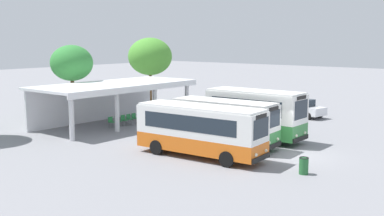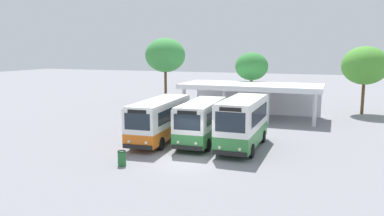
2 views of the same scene
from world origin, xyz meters
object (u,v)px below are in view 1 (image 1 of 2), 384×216
city_bus_second_in_row (224,121)px  waiting_chair_end_by_column (111,121)px  litter_bin_apron (304,166)px  city_bus_nearest_orange (200,129)px  city_bus_middle_cream (255,113)px  parked_car_flank (302,108)px  waiting_chair_second_from_end (118,120)px  waiting_chair_fifth_seat (135,117)px  waiting_chair_middle_seat (124,119)px  waiting_chair_fourth_seat (129,118)px

city_bus_second_in_row → waiting_chair_end_by_column: city_bus_second_in_row is taller
litter_bin_apron → city_bus_nearest_orange: bearing=95.0°
city_bus_middle_cream → parked_car_flank: city_bus_middle_cream is taller
waiting_chair_end_by_column → litter_bin_apron: 17.77m
city_bus_nearest_orange → city_bus_second_in_row: (3.12, 0.46, -0.02)m
city_bus_middle_cream → parked_car_flank: size_ratio=1.65×
waiting_chair_second_from_end → litter_bin_apron: bearing=-99.8°
waiting_chair_fifth_seat → city_bus_second_in_row: bearing=-102.3°
waiting_chair_second_from_end → parked_car_flank: bearing=-34.5°
city_bus_middle_cream → waiting_chair_middle_seat: 11.35m
city_bus_middle_cream → waiting_chair_second_from_end: bearing=103.4°
waiting_chair_end_by_column → waiting_chair_fifth_seat: 2.48m
city_bus_middle_cream → waiting_chair_end_by_column: 11.73m
city_bus_second_in_row → litter_bin_apron: 7.41m
city_bus_nearest_orange → waiting_chair_end_by_column: bearing=75.2°
waiting_chair_fourth_seat → litter_bin_apron: 18.02m
waiting_chair_middle_seat → litter_bin_apron: (-3.64, -17.51, -0.07)m
waiting_chair_middle_seat → waiting_chair_fifth_seat: same height
city_bus_nearest_orange → waiting_chair_fourth_seat: city_bus_nearest_orange is taller
waiting_chair_fifth_seat → waiting_chair_middle_seat: bearing=-179.1°
city_bus_second_in_row → waiting_chair_fifth_seat: 11.00m
parked_car_flank → litter_bin_apron: (-16.66, -8.16, -0.37)m
parked_car_flank → city_bus_nearest_orange: bearing=-174.1°
city_bus_second_in_row → waiting_chair_fifth_seat: (2.32, 10.69, -1.17)m
waiting_chair_fourth_seat → waiting_chair_second_from_end: bearing=178.3°
parked_car_flank → waiting_chair_end_by_column: 17.10m
parked_car_flank → city_bus_second_in_row: bearing=-174.6°
litter_bin_apron → city_bus_middle_cream: bearing=48.5°
waiting_chair_end_by_column → waiting_chair_fourth_seat: same height
litter_bin_apron → waiting_chair_middle_seat: bearing=78.2°
city_bus_nearest_orange → waiting_chair_fourth_seat: (4.82, 11.12, -1.19)m
city_bus_second_in_row → waiting_chair_middle_seat: bearing=84.2°
waiting_chair_second_from_end → waiting_chair_middle_seat: size_ratio=1.00×
city_bus_second_in_row → parked_car_flank: size_ratio=1.69×
city_bus_nearest_orange → city_bus_middle_cream: size_ratio=1.17×
waiting_chair_middle_seat → waiting_chair_fourth_seat: (0.62, -0.00, 0.00)m
city_bus_second_in_row → waiting_chair_end_by_column: (-0.16, 10.76, -1.17)m
city_bus_second_in_row → waiting_chair_middle_seat: city_bus_second_in_row is taller
waiting_chair_middle_seat → waiting_chair_fifth_seat: bearing=0.9°
city_bus_nearest_orange → waiting_chair_end_by_column: size_ratio=9.53×
waiting_chair_middle_seat → waiting_chair_fourth_seat: same height
waiting_chair_second_from_end → waiting_chair_middle_seat: 0.62m
city_bus_middle_cream → waiting_chair_fifth_seat: 11.21m
city_bus_second_in_row → waiting_chair_fourth_seat: size_ratio=8.39×
waiting_chair_fifth_seat → litter_bin_apron: 18.19m
city_bus_nearest_orange → waiting_chair_second_from_end: (3.58, 11.16, -1.19)m
city_bus_nearest_orange → city_bus_middle_cream: bearing=0.4°
parked_car_flank → waiting_chair_middle_seat: bearing=144.3°
parked_car_flank → waiting_chair_fourth_seat: bearing=143.0°
waiting_chair_end_by_column → city_bus_middle_cream: bearing=-73.7°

